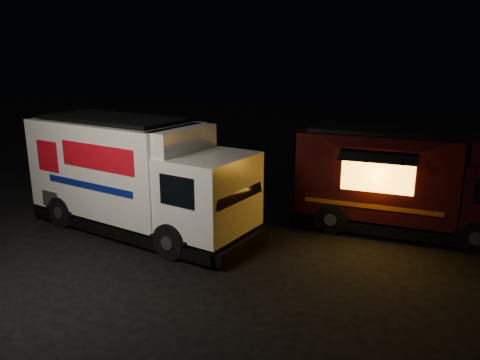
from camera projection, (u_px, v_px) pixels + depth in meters
ground at (210, 256)px, 12.89m from camera, size 80.00×80.00×0.00m
white_truck at (140, 176)px, 14.41m from camera, size 8.20×4.79×3.52m
red_truck at (408, 181)px, 14.42m from camera, size 7.13×3.29×3.21m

